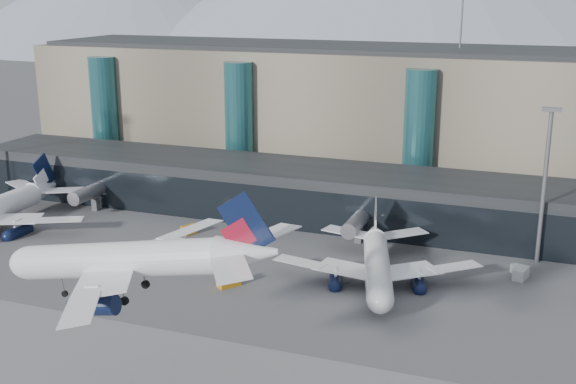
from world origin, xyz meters
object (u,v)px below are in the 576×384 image
at_px(hero_jet, 147,251).
at_px(jet_parked_mid, 377,253).
at_px(veh_g, 517,270).
at_px(veh_b, 189,230).
at_px(veh_d, 521,273).
at_px(veh_h, 229,280).
at_px(lightmast_mid, 545,177).

relative_size(hero_jet, jet_parked_mid, 0.95).
height_order(hero_jet, veh_g, hero_jet).
distance_m(jet_parked_mid, veh_b, 38.10).
bearing_deg(veh_g, hero_jet, -68.43).
distance_m(hero_jet, veh_d, 63.89).
height_order(veh_b, veh_d, veh_d).
bearing_deg(veh_h, lightmast_mid, -22.34).
xyz_separation_m(hero_jet, veh_g, (34.15, 52.85, -17.20)).
xyz_separation_m(jet_parked_mid, veh_d, (21.11, 7.31, -3.21)).
distance_m(hero_jet, veh_h, 37.16).
relative_size(jet_parked_mid, veh_d, 10.69).
bearing_deg(veh_h, veh_b, 77.22).
height_order(jet_parked_mid, veh_b, jet_parked_mid).
relative_size(hero_jet, veh_h, 9.59).
relative_size(lightmast_mid, jet_parked_mid, 0.76).
distance_m(veh_d, veh_g, 2.11).
xyz_separation_m(lightmast_mid, veh_b, (-60.24, -7.50, -13.62)).
height_order(lightmast_mid, veh_d, lightmast_mid).
relative_size(jet_parked_mid, veh_g, 14.87).
bearing_deg(hero_jet, veh_d, 52.70).
bearing_deg(veh_b, lightmast_mid, -58.10).
xyz_separation_m(lightmast_mid, veh_h, (-43.29, -26.78, -13.49)).
relative_size(lightmast_mid, veh_g, 11.25).
bearing_deg(veh_h, hero_jet, -132.83).
bearing_deg(jet_parked_mid, veh_d, -86.35).
height_order(veh_d, veh_h, veh_h).
xyz_separation_m(lightmast_mid, veh_d, (-2.06, -8.37, -13.51)).
bearing_deg(lightmast_mid, jet_parked_mid, -145.92).
bearing_deg(veh_g, jet_parked_mid, -101.13).
height_order(hero_jet, veh_b, hero_jet).
height_order(lightmast_mid, veh_b, lightmast_mid).
height_order(lightmast_mid, veh_g, lightmast_mid).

